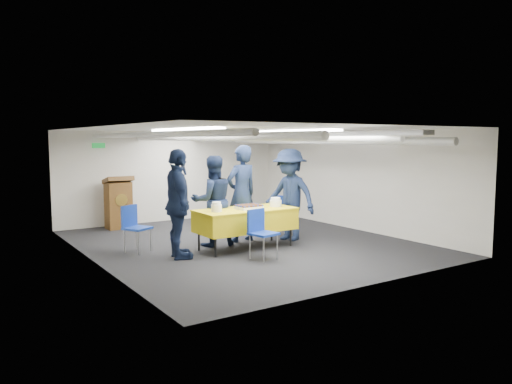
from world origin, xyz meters
TOP-DOWN VIEW (x-y plane):
  - ground at (0.00, 0.00)m, footprint 7.00×7.00m
  - room_shell at (0.09, 0.41)m, footprint 6.00×7.00m
  - serving_table at (-0.25, -0.44)m, footprint 1.92×0.89m
  - sheet_cake at (-0.21, -0.49)m, footprint 0.48×0.37m
  - plate_stack_left at (-0.91, -0.49)m, footprint 0.20×0.20m
  - plate_stack_right at (0.42, -0.49)m, footprint 0.23×0.23m
  - podium at (-1.60, 3.05)m, footprint 0.62×0.53m
  - chair_near at (-0.47, -1.26)m, footprint 0.50×0.50m
  - chair_right at (1.08, 0.22)m, footprint 0.58×0.58m
  - chair_left at (-2.15, 0.47)m, footprint 0.57×0.57m
  - sailor_a at (0.05, 0.19)m, footprint 0.77×0.55m
  - sailor_b at (-0.65, 0.15)m, footprint 0.98×0.82m
  - sailor_c at (-1.67, -0.47)m, footprint 0.73×1.21m
  - sailor_d at (0.95, -0.24)m, footprint 1.03×1.38m

SIDE VIEW (x-z plane):
  - ground at x=0.00m, z-range 0.00..0.00m
  - chair_near at x=-0.47m, z-range 0.10..0.97m
  - chair_right at x=1.08m, z-range 0.10..0.97m
  - chair_left at x=-2.15m, z-range 0.10..0.97m
  - serving_table at x=-0.25m, z-range 0.17..0.94m
  - podium at x=-1.60m, z-range -0.01..1.24m
  - sheet_cake at x=-0.21m, z-range 0.77..0.85m
  - plate_stack_right at x=0.42m, z-range 0.76..0.94m
  - plate_stack_left at x=-0.91m, z-range 0.76..0.95m
  - sailor_b at x=-0.65m, z-range 0.00..1.78m
  - sailor_d at x=0.95m, z-range 0.00..1.90m
  - sailor_c at x=-1.67m, z-range 0.00..1.93m
  - sailor_a at x=0.05m, z-range 0.00..1.98m
  - room_shell at x=0.09m, z-range 0.66..2.96m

